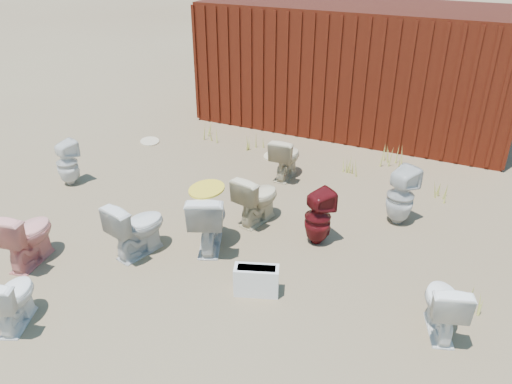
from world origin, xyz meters
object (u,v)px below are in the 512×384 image
at_px(toilet_front_e, 443,305).
at_px(toilet_back_yellowlid, 208,219).
at_px(toilet_back_beige_right, 286,157).
at_px(toilet_back_a, 67,163).
at_px(toilet_front_pink, 27,235).
at_px(toilet_back_e, 401,196).
at_px(loose_tank, 256,280).
at_px(toilet_front_a, 137,227).
at_px(toilet_front_c, 12,298).
at_px(shipping_container, 355,67).
at_px(toilet_back_beige_left, 257,198).
at_px(toilet_front_maroon, 318,217).

distance_m(toilet_front_e, toilet_back_yellowlid, 2.92).
bearing_deg(toilet_back_beige_right, toilet_back_a, 27.45).
distance_m(toilet_front_pink, toilet_back_e, 4.85).
bearing_deg(loose_tank, toilet_front_a, 156.76).
relative_size(toilet_front_a, toilet_back_a, 1.03).
bearing_deg(toilet_front_c, toilet_front_pink, -73.87).
distance_m(shipping_container, toilet_back_e, 4.09).
distance_m(toilet_back_e, loose_tank, 2.52).
bearing_deg(toilet_front_pink, loose_tank, -177.99).
xyz_separation_m(toilet_back_a, toilet_back_e, (5.01, 1.08, 0.05)).
bearing_deg(loose_tank, toilet_back_beige_right, 86.15).
bearing_deg(toilet_front_a, toilet_back_beige_left, -113.15).
relative_size(toilet_front_c, toilet_front_e, 0.96).
bearing_deg(toilet_front_c, toilet_front_a, -126.51).
bearing_deg(toilet_back_a, toilet_front_pink, 136.73).
xyz_separation_m(toilet_front_maroon, toilet_back_a, (-4.16, -0.11, -0.01)).
bearing_deg(toilet_back_e, shipping_container, -38.79).
xyz_separation_m(shipping_container, toilet_back_a, (-3.28, -4.70, -0.83)).
relative_size(toilet_front_a, loose_tank, 1.51).
height_order(toilet_front_pink, toilet_front_e, toilet_front_pink).
relative_size(toilet_front_pink, toilet_front_e, 1.13).
bearing_deg(toilet_back_beige_right, toilet_front_a, 71.25).
bearing_deg(loose_tank, shipping_container, 75.61).
relative_size(shipping_container, toilet_back_yellowlid, 7.30).
height_order(toilet_front_c, toilet_back_beige_left, toilet_back_beige_left).
relative_size(toilet_front_pink, toilet_back_beige_left, 1.05).
relative_size(toilet_front_maroon, toilet_back_e, 0.91).
relative_size(toilet_back_a, toilet_back_beige_right, 1.04).
bearing_deg(toilet_back_a, toilet_front_c, 139.63).
xyz_separation_m(toilet_front_pink, toilet_back_beige_left, (2.09, 2.09, -0.02)).
distance_m(toilet_front_maroon, loose_tank, 1.32).
xyz_separation_m(shipping_container, toilet_back_yellowlid, (-0.35, -5.27, -0.79)).
relative_size(toilet_front_a, toilet_front_pink, 0.99).
xyz_separation_m(toilet_front_e, toilet_back_e, (-0.83, 1.98, 0.08)).
bearing_deg(toilet_back_beige_right, toilet_front_maroon, 122.15).
height_order(toilet_front_a, toilet_back_e, toilet_back_e).
distance_m(toilet_front_a, toilet_front_c, 1.64).
xyz_separation_m(toilet_front_maroon, toilet_back_beige_right, (-1.13, 1.63, -0.02)).
distance_m(toilet_front_a, toilet_back_beige_right, 2.94).
bearing_deg(toilet_front_e, toilet_front_c, 5.50).
relative_size(toilet_front_pink, toilet_back_beige_right, 1.08).
bearing_deg(toilet_back_a, loose_tank, 178.43).
distance_m(shipping_container, loose_tank, 5.99).
height_order(toilet_front_a, loose_tank, toilet_front_a).
bearing_deg(toilet_back_yellowlid, toilet_back_beige_left, -132.70).
distance_m(toilet_front_pink, toilet_front_maroon, 3.60).
xyz_separation_m(shipping_container, toilet_front_pink, (-2.16, -6.52, -0.82)).
relative_size(toilet_front_pink, toilet_back_e, 0.92).
relative_size(toilet_front_a, toilet_back_beige_left, 1.04).
distance_m(shipping_container, toilet_front_maroon, 4.74).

